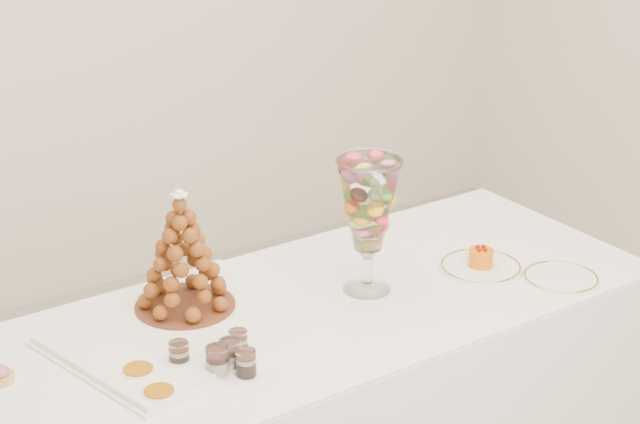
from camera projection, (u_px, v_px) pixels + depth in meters
buffet_table at (313, 423)px, 3.08m from camera, size 2.01×0.84×0.76m
lace_tray at (188, 327)px, 2.81m from camera, size 0.74×0.62×0.02m
macaron_vase at (368, 207)px, 2.94m from camera, size 0.18×0.18×0.39m
cake_plate at (481, 267)px, 3.15m from camera, size 0.24×0.24×0.01m
spare_plate at (561, 278)px, 3.09m from camera, size 0.22×0.22×0.01m
pink_tart at (0, 375)px, 2.57m from camera, size 0.07×0.07×0.04m
verrine_a at (179, 355)px, 2.63m from camera, size 0.05×0.05×0.07m
verrine_b at (230, 354)px, 2.63m from camera, size 0.06×0.06×0.07m
verrine_c at (238, 343)px, 2.69m from camera, size 0.06×0.06×0.07m
verrine_d at (218, 361)px, 2.59m from camera, size 0.06×0.06×0.08m
verrine_e at (246, 363)px, 2.59m from camera, size 0.06×0.06×0.07m
ramekin_back at (138, 374)px, 2.59m from camera, size 0.08×0.08×0.03m
ramekin_front at (159, 396)px, 2.50m from camera, size 0.08×0.08×0.02m
croquembouche at (182, 251)px, 2.83m from camera, size 0.29×0.29×0.34m
mousse_cake at (481, 257)px, 3.14m from camera, size 0.07×0.07×0.06m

